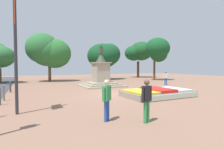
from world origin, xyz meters
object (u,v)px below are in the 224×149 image
Objects in this scene: pedestrian_with_handbag at (147,98)px; kerb_bollard_mid_b at (4,92)px; banner_pole at (15,38)px; statue_monument at (101,76)px; pedestrian_crossing_plaza at (166,77)px; pedestrian_near_planter at (107,97)px; kerb_bollard_mid_a at (0,96)px; flower_planter at (158,93)px; kerb_bollard_north at (10,86)px.

kerb_bollard_mid_b is at bearing 125.80° from pedestrian_with_handbag.
banner_pole is at bearing 141.83° from pedestrian_with_handbag.
statue_monument is 0.74× the size of banner_pole.
pedestrian_crossing_plaza is 1.56× the size of kerb_bollard_mid_b.
pedestrian_with_handbag is 1.01× the size of pedestrian_near_planter.
pedestrian_crossing_plaza is 1.60× the size of kerb_bollard_mid_a.
flower_planter is 1.09× the size of statue_monument.
kerb_bollard_mid_b is (-5.54, 7.68, -0.44)m from pedestrian_with_handbag.
kerb_bollard_mid_a is 0.97× the size of kerb_bollard_mid_b.
flower_planter is 9.76m from banner_pole.
banner_pole is at bearing -174.12° from flower_planter.
pedestrian_with_handbag is 1.64× the size of kerb_bollard_mid_b.
flower_planter is at bearing 5.88° from banner_pole.
pedestrian_with_handbag is 1.05× the size of pedestrian_crossing_plaza.
banner_pole is 6.38m from pedestrian_with_handbag.
kerb_bollard_mid_a is at bearing -143.53° from statue_monument.
kerb_bollard_north is (-0.86, 8.22, -2.95)m from banner_pole.
flower_planter is 10.55m from kerb_bollard_mid_b.
flower_planter is at bearing -35.96° from kerb_bollard_north.
kerb_bollard_mid_a is at bearing 110.39° from banner_pole.
kerb_bollard_mid_a is 1.44m from kerb_bollard_mid_b.
pedestrian_near_planter is 6.88m from kerb_bollard_mid_a.
statue_monument reaches higher than kerb_bollard_mid_a.
statue_monument is at bearing 36.47° from kerb_bollard_mid_a.
banner_pole is 3.78× the size of pedestrian_near_planter.
kerb_bollard_north is (-10.02, 7.27, 0.28)m from flower_planter.
pedestrian_near_planter is at bearing -51.56° from kerb_bollard_mid_a.
flower_planter is 3.04× the size of pedestrian_near_planter.
pedestrian_crossing_plaza is at bearing 38.66° from pedestrian_near_planter.
pedestrian_with_handbag is at bearing -135.83° from pedestrian_crossing_plaza.
kerb_bollard_mid_b is 4.17m from kerb_bollard_north.
pedestrian_crossing_plaza is at bearing 44.17° from pedestrian_with_handbag.
pedestrian_crossing_plaza is 16.68m from kerb_bollard_north.
kerb_bollard_north is at bearing 88.90° from kerb_bollard_mid_a.
kerb_bollard_north is at bearing 144.04° from flower_planter.
kerb_bollard_north is (-4.16, 10.98, -0.43)m from pedestrian_near_planter.
pedestrian_near_planter reaches higher than pedestrian_crossing_plaza.
pedestrian_near_planter is (-1.32, 0.86, -0.01)m from pedestrian_with_handbag.
kerb_bollard_mid_a is 0.99× the size of kerb_bollard_north.
kerb_bollard_mid_a is (-10.13, 1.67, 0.27)m from flower_planter.
banner_pole is 5.09m from kerb_bollard_mid_b.
banner_pole is (-9.16, -0.94, 3.22)m from flower_planter.
flower_planter is 3.01× the size of pedestrian_with_handbag.
pedestrian_crossing_plaza is (11.17, 10.85, -0.05)m from pedestrian_with_handbag.
flower_planter is at bearing 32.34° from pedestrian_near_planter.
pedestrian_crossing_plaza reaches higher than kerb_bollard_mid_a.
kerb_bollard_mid_b is at bearing -90.82° from kerb_bollard_north.
pedestrian_with_handbag is (-3.40, -12.88, -0.16)m from statue_monument.
statue_monument is at bearing 75.22° from pedestrian_with_handbag.
pedestrian_with_handbag is 1.68× the size of kerb_bollard_mid_a.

